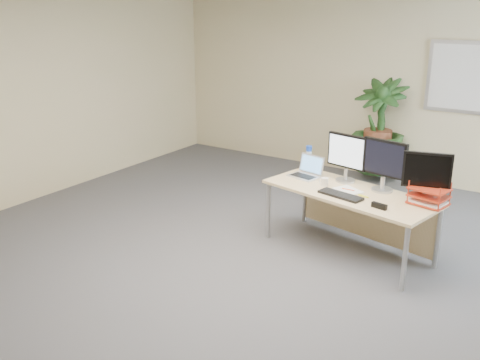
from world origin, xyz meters
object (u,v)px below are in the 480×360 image
Objects in this scene: desk at (354,202)px; laptop at (307,171)px; monitor_left at (347,155)px; monitor_right at (384,162)px; floor_plant at (378,131)px.

desk is 0.65m from laptop.
laptop is at bearing -171.73° from monitor_left.
monitor_left is 0.97× the size of monitor_right.
laptop is (-0.01, -2.23, -0.02)m from floor_plant.
monitor_right is 0.89m from laptop.
monitor_right is at bearing 22.01° from desk.
desk is at bearing -43.78° from monitor_left.
desk is 3.52× the size of monitor_right.
laptop reaches higher than desk.
laptop is at bearing -90.33° from floor_plant.
floor_plant is at bearing 100.75° from monitor_left.
monitor_left is at bearing -79.25° from floor_plant.
desk is at bearing -10.65° from laptop.
laptop is (-0.85, 0.02, -0.25)m from monitor_right.
monitor_right is (0.43, -0.08, 0.01)m from monitor_left.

